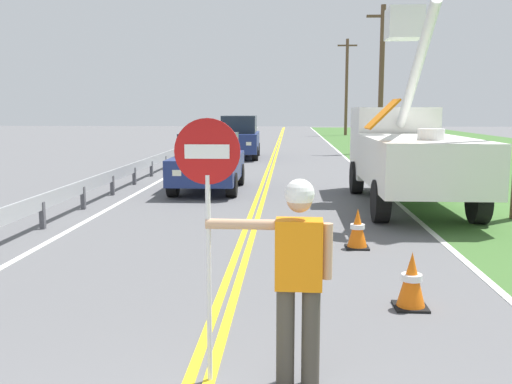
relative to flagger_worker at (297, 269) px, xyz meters
name	(u,v)px	position (x,y,z in m)	size (l,w,h in m)	color
centerline_yellow_left	(267,171)	(-0.95, 17.51, -1.04)	(0.11, 110.00, 0.01)	yellow
centerline_yellow_right	(272,171)	(-0.77, 17.51, -1.04)	(0.11, 110.00, 0.01)	yellow
edge_line_right	(361,171)	(2.74, 17.51, -1.04)	(0.12, 110.00, 0.01)	silver
edge_line_left	(179,170)	(-4.46, 17.51, -1.04)	(0.12, 110.00, 0.01)	silver
flagger_worker	(297,269)	(0.00, 0.00, 0.00)	(1.09, 0.25, 1.83)	#474238
stop_sign_paddle	(208,192)	(-0.77, 0.02, 0.66)	(0.56, 0.04, 2.33)	silver
utility_bucket_truck	(406,149)	(2.89, 9.93, 0.35)	(2.67, 6.82, 5.03)	white
oncoming_sedan_nearest	(209,163)	(-2.49, 12.03, -0.21)	(1.94, 4.12, 1.70)	navy
oncoming_suv_second	(240,137)	(-2.56, 23.44, 0.01)	(2.01, 4.65, 2.10)	navy
utility_pole_mid	(381,77)	(4.94, 27.39, 3.14)	(1.80, 0.28, 8.02)	brown
utility_pole_far	(347,86)	(5.18, 49.29, 3.56)	(1.80, 0.28, 8.85)	brown
traffic_cone_lead	(411,281)	(1.42, 2.03, -0.71)	(0.40, 0.40, 0.70)	orange
traffic_cone_mid	(357,229)	(1.12, 5.03, -0.71)	(0.40, 0.40, 0.70)	orange
guardrail_left_shoulder	(124,172)	(-5.06, 12.00, -0.53)	(0.10, 32.00, 0.71)	#9EA0A3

